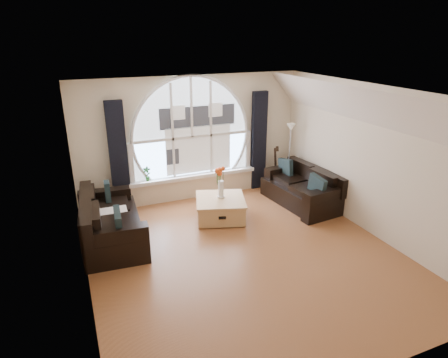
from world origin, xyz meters
TOP-DOWN VIEW (x-y plane):
  - ground at (0.00, 0.00)m, footprint 5.00×5.50m
  - ceiling at (0.00, 0.00)m, footprint 5.00×5.50m
  - wall_back at (0.00, 2.75)m, footprint 5.00×0.01m
  - wall_front at (0.00, -2.75)m, footprint 5.00×0.01m
  - wall_left at (-2.50, 0.00)m, footprint 0.01×5.50m
  - wall_right at (2.50, 0.00)m, footprint 0.01×5.50m
  - attic_slope at (2.20, 0.00)m, footprint 0.92×5.50m
  - arched_window at (0.00, 2.72)m, footprint 2.60×0.06m
  - window_sill at (0.00, 2.65)m, footprint 2.90×0.22m
  - window_frame at (0.00, 2.69)m, footprint 2.76×0.08m
  - neighbor_house at (0.15, 2.71)m, footprint 1.70×0.02m
  - curtain_left at (-1.60, 2.63)m, footprint 0.35×0.12m
  - curtain_right at (1.60, 2.63)m, footprint 0.35×0.12m
  - sofa_left at (-1.99, 1.33)m, footprint 1.11×2.01m
  - sofa_right at (2.02, 1.40)m, footprint 1.09×1.89m
  - coffee_chest at (0.14, 1.43)m, footprint 1.20×1.20m
  - throw_blanket at (-1.97, 1.27)m, footprint 0.57×0.57m
  - vase_flowers at (0.18, 1.49)m, footprint 0.24×0.24m
  - floor_lamp at (2.19, 2.22)m, footprint 0.24×0.24m
  - guitar at (1.95, 2.48)m, footprint 0.39×0.28m
  - potted_plant at (-1.05, 2.65)m, footprint 0.19×0.16m

SIDE VIEW (x-z plane):
  - ground at x=0.00m, z-range -0.01..0.01m
  - coffee_chest at x=0.14m, z-range 0.00..0.47m
  - sofa_left at x=-1.99m, z-range -0.03..0.83m
  - sofa_right at x=2.02m, z-range 0.00..0.80m
  - throw_blanket at x=-1.97m, z-range 0.45..0.55m
  - window_sill at x=0.00m, z-range 0.47..0.55m
  - guitar at x=1.95m, z-range 0.00..1.06m
  - potted_plant at x=-1.05m, z-range 0.55..0.87m
  - floor_lamp at x=2.19m, z-range 0.00..1.60m
  - vase_flowers at x=0.18m, z-range 0.47..1.17m
  - curtain_left at x=-1.60m, z-range 0.00..2.30m
  - curtain_right at x=1.60m, z-range 0.00..2.30m
  - wall_back at x=0.00m, z-range 0.00..2.70m
  - wall_front at x=0.00m, z-range 0.00..2.70m
  - wall_left at x=-2.50m, z-range 0.00..2.70m
  - wall_right at x=2.50m, z-range 0.00..2.70m
  - neighbor_house at x=0.15m, z-range 0.75..2.25m
  - arched_window at x=0.00m, z-range 0.55..2.70m
  - window_frame at x=0.00m, z-range 0.55..2.70m
  - attic_slope at x=2.20m, z-range 1.99..2.71m
  - ceiling at x=0.00m, z-range 2.70..2.71m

